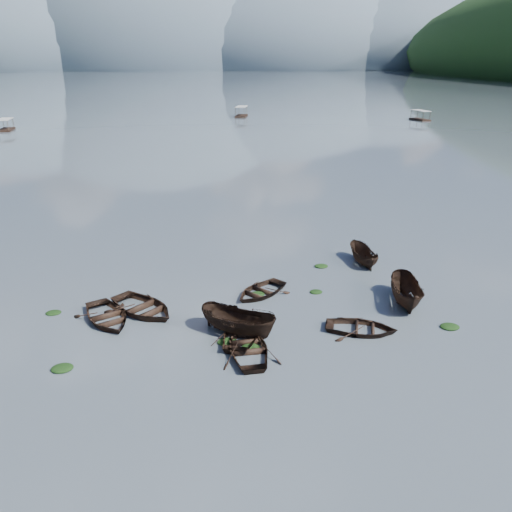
{
  "coord_description": "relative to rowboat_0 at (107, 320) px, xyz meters",
  "views": [
    {
      "loc": [
        -4.08,
        -20.12,
        14.83
      ],
      "look_at": [
        0.0,
        12.0,
        2.0
      ],
      "focal_mm": 35.0,
      "sensor_mm": 36.0,
      "label": 1
    }
  ],
  "objects": [
    {
      "name": "weed_clump_2",
      "position": [
        7.06,
        -3.46,
        0.0
      ],
      "size": [
        1.11,
        0.89,
        0.24
      ],
      "primitive_type": "ellipsoid",
      "color": "black",
      "rests_on": "ground"
    },
    {
      "name": "haze_mtn_b",
      "position": [
        -50.3,
        892.44,
        0.0
      ],
      "size": [
        520.0,
        520.0,
        340.0
      ],
      "primitive_type": "ellipsoid",
      "color": "#475666",
      "rests_on": "ground"
    },
    {
      "name": "weed_clump_1",
      "position": [
        8.28,
        -4.24,
        0.0
      ],
      "size": [
        1.05,
        0.84,
        0.23
      ],
      "primitive_type": "ellipsoid",
      "color": "black",
      "rests_on": "ground"
    },
    {
      "name": "rowboat_7",
      "position": [
        9.75,
        2.47,
        0.0
      ],
      "size": [
        5.13,
        5.03,
        0.87
      ],
      "primitive_type": "imported",
      "rotation": [
        0.0,
        0.0,
        5.44
      ],
      "color": "black",
      "rests_on": "ground"
    },
    {
      "name": "rowboat_0",
      "position": [
        0.0,
        0.0,
        0.0
      ],
      "size": [
        5.0,
        5.61,
        0.96
      ],
      "primitive_type": "imported",
      "rotation": [
        0.0,
        0.0,
        0.45
      ],
      "color": "black",
      "rests_on": "ground"
    },
    {
      "name": "rowboat_3",
      "position": [
        8.15,
        -4.55,
        0.0
      ],
      "size": [
        3.37,
        4.59,
        0.92
      ],
      "primitive_type": "imported",
      "rotation": [
        0.0,
        0.0,
        3.18
      ],
      "color": "black",
      "rests_on": "ground"
    },
    {
      "name": "rowboat_6",
      "position": [
        2.08,
        0.86,
        0.0
      ],
      "size": [
        6.03,
        6.14,
        1.04
      ],
      "primitive_type": "imported",
      "rotation": [
        0.0,
        0.0,
        0.73
      ],
      "color": "black",
      "rests_on": "ground"
    },
    {
      "name": "haze_mtn_d",
      "position": [
        329.7,
        892.44,
        0.0
      ],
      "size": [
        520.0,
        520.0,
        220.0
      ],
      "primitive_type": "ellipsoid",
      "color": "#475666",
      "rests_on": "ground"
    },
    {
      "name": "weed_clump_5",
      "position": [
        -3.48,
        1.37,
        0.0
      ],
      "size": [
        0.96,
        0.77,
        0.2
      ],
      "primitive_type": "ellipsoid",
      "color": "black",
      "rests_on": "ground"
    },
    {
      "name": "weed_clump_4",
      "position": [
        20.29,
        -3.43,
        0.0
      ],
      "size": [
        1.15,
        0.91,
        0.24
      ],
      "primitive_type": "ellipsoid",
      "color": "black",
      "rests_on": "ground"
    },
    {
      "name": "weed_clump_3",
      "position": [
        13.55,
        2.24,
        0.0
      ],
      "size": [
        0.88,
        0.74,
        0.19
      ],
      "primitive_type": "ellipsoid",
      "color": "black",
      "rests_on": "ground"
    },
    {
      "name": "ground_plane",
      "position": [
        9.7,
        -7.56,
        0.0
      ],
      "size": [
        2400.0,
        2400.0,
        0.0
      ],
      "primitive_type": "plane",
      "color": "#48515A"
    },
    {
      "name": "pontoon_left",
      "position": [
        -35.18,
        91.73,
        0.0
      ],
      "size": [
        3.23,
        6.47,
        2.39
      ],
      "primitive_type": null,
      "rotation": [
        0.0,
        0.0,
        0.1
      ],
      "color": "black",
      "rests_on": "ground"
    },
    {
      "name": "rowboat_2",
      "position": [
        7.78,
        -2.56,
        0.0
      ],
      "size": [
        5.0,
        4.23,
        1.86
      ],
      "primitive_type": "imported",
      "rotation": [
        0.0,
        0.0,
        0.97
      ],
      "color": "black",
      "rests_on": "ground"
    },
    {
      "name": "weed_clump_0",
      "position": [
        -1.53,
        -4.97,
        0.0
      ],
      "size": [
        1.13,
        0.93,
        0.25
      ],
      "primitive_type": "ellipsoid",
      "color": "black",
      "rests_on": "ground"
    },
    {
      "name": "rowboat_5",
      "position": [
        18.93,
        -0.14,
        0.0
      ],
      "size": [
        2.9,
        5.15,
        1.88
      ],
      "primitive_type": "imported",
      "rotation": [
        0.0,
        0.0,
        -0.23
      ],
      "color": "black",
      "rests_on": "ground"
    },
    {
      "name": "pontoon_right",
      "position": [
        64.59,
        99.07,
        0.0
      ],
      "size": [
        3.58,
        6.51,
        2.36
      ],
      "primitive_type": null,
      "rotation": [
        0.0,
        0.0,
        0.17
      ],
      "color": "black",
      "rests_on": "ground"
    },
    {
      "name": "rowboat_4",
      "position": [
        14.91,
        -3.24,
        0.0
      ],
      "size": [
        4.87,
        4.13,
        0.86
      ],
      "primitive_type": "imported",
      "rotation": [
        0.0,
        0.0,
        1.24
      ],
      "color": "black",
      "rests_on": "ground"
    },
    {
      "name": "rowboat_8",
      "position": [
        18.37,
        6.9,
        0.0
      ],
      "size": [
        1.75,
        4.04,
        1.52
      ],
      "primitive_type": "imported",
      "rotation": [
        0.0,
        0.0,
        3.21
      ],
      "color": "black",
      "rests_on": "ground"
    },
    {
      "name": "haze_mtn_c",
      "position": [
        149.7,
        892.44,
        0.0
      ],
      "size": [
        520.0,
        520.0,
        260.0
      ],
      "primitive_type": "ellipsoid",
      "color": "#475666",
      "rests_on": "ground"
    },
    {
      "name": "haze_mtn_a",
      "position": [
        -250.3,
        892.44,
        0.0
      ],
      "size": [
        520.0,
        520.0,
        280.0
      ],
      "primitive_type": "ellipsoid",
      "color": "#475666",
      "rests_on": "ground"
    },
    {
      "name": "weed_clump_6",
      "position": [
        9.53,
        2.37,
        0.0
      ],
      "size": [
        1.0,
        0.83,
        0.21
      ],
      "primitive_type": "ellipsoid",
      "color": "black",
      "rests_on": "ground"
    },
    {
      "name": "pontoon_centre",
      "position": [
        19.49,
        113.4,
        0.0
      ],
      "size": [
        4.32,
        7.26,
        2.6
      ],
      "primitive_type": null,
      "rotation": [
        0.0,
        0.0,
        -0.23
      ],
      "color": "black",
      "rests_on": "ground"
    },
    {
      "name": "weed_clump_7",
      "position": [
        15.02,
        6.59,
        0.0
      ],
      "size": [
        1.05,
        0.84,
        0.23
      ],
      "primitive_type": "ellipsoid",
      "color": "black",
      "rests_on": "ground"
    },
    {
      "name": "rowboat_1",
      "position": [
        8.07,
        -2.77,
        0.0
      ],
      "size": [
        4.48,
        5.28,
        0.93
      ],
      "primitive_type": "imported",
      "rotation": [
        0.0,
        0.0,
        2.82
      ],
      "color": "black",
      "rests_on": "ground"
    }
  ]
}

